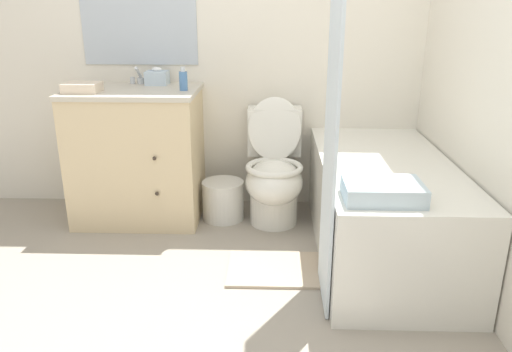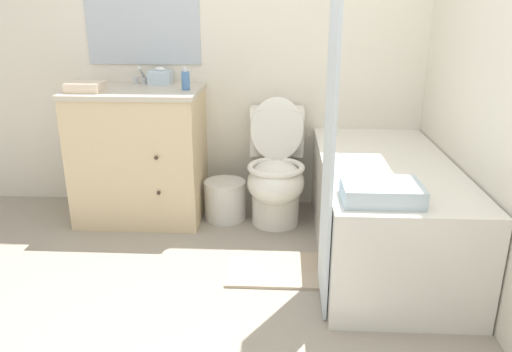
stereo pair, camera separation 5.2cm
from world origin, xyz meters
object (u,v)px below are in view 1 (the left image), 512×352
vanity_cabinet (138,153)px  tissue_box (157,77)px  hand_towel_folded (82,87)px  bathtub (382,207)px  sink_faucet (140,79)px  soap_dispenser (183,80)px  bath_towel_folded (383,191)px  toilet (274,174)px  bath_mat (276,269)px  wastebasket (223,200)px

vanity_cabinet → tissue_box: 0.52m
vanity_cabinet → hand_towel_folded: hand_towel_folded is taller
vanity_cabinet → bathtub: size_ratio=0.58×
sink_faucet → soap_dispenser: soap_dispenser is taller
hand_towel_folded → bath_towel_folded: hand_towel_folded is taller
toilet → soap_dispenser: soap_dispenser is taller
vanity_cabinet → soap_dispenser: soap_dispenser is taller
sink_faucet → soap_dispenser: bearing=-36.2°
soap_dispenser → bath_towel_folded: bearing=-43.8°
soap_dispenser → bath_mat: size_ratio=0.28×
bathtub → wastebasket: bathtub is taller
bathtub → sink_faucet: bearing=156.1°
sink_faucet → wastebasket: bearing=-21.8°
bath_towel_folded → soap_dispenser: bearing=136.2°
bath_towel_folded → bath_mat: bearing=144.6°
soap_dispenser → sink_faucet: bearing=143.8°
wastebasket → hand_towel_folded: bearing=-172.4°
wastebasket → soap_dispenser: (-0.23, -0.02, 0.81)m
tissue_box → toilet: bearing=-16.3°
sink_faucet → soap_dispenser: (0.34, -0.25, 0.03)m
sink_faucet → hand_towel_folded: 0.43m
tissue_box → hand_towel_folded: (-0.39, -0.32, -0.02)m
hand_towel_folded → bath_towel_folded: size_ratio=0.60×
toilet → bath_towel_folded: 1.14m
tissue_box → bath_mat: tissue_box is taller
toilet → bathtub: size_ratio=0.54×
vanity_cabinet → bathtub: vanity_cabinet is taller
vanity_cabinet → bath_mat: (0.92, -0.72, -0.44)m
toilet → wastebasket: size_ratio=2.91×
sink_faucet → bath_towel_folded: bearing=-42.1°
bathtub → tissue_box: bearing=155.0°
sink_faucet → bath_mat: bearing=-45.1°
vanity_cabinet → toilet: size_ratio=1.08×
vanity_cabinet → bath_mat: vanity_cabinet is taller
vanity_cabinet → bath_mat: 1.25m
vanity_cabinet → sink_faucet: 0.50m
toilet → bath_mat: bearing=-89.0°
toilet → hand_towel_folded: 1.31m
sink_faucet → tissue_box: 0.12m
soap_dispenser → wastebasket: bearing=5.0°
sink_faucet → tissue_box: (0.12, -0.02, 0.01)m
wastebasket → bath_towel_folded: (0.82, -1.03, 0.47)m
toilet → wastebasket: bearing=176.1°
sink_faucet → wastebasket: sink_faucet is taller
soap_dispenser → bath_towel_folded: soap_dispenser is taller
soap_dispenser → bath_towel_folded: size_ratio=0.42×
toilet → sink_faucet: bearing=164.6°
bath_mat → hand_towel_folded: bearing=153.9°
wastebasket → soap_dispenser: 0.84m
hand_towel_folded → bath_mat: (1.19, -0.58, -0.90)m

